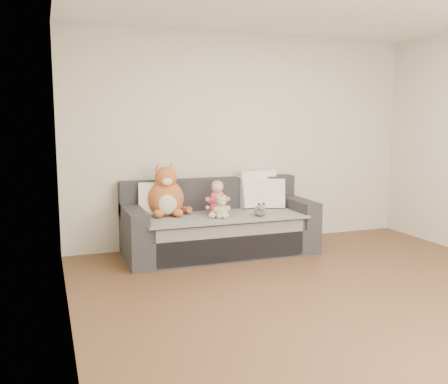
% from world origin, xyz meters
% --- Properties ---
extents(room_shell, '(5.00, 5.00, 5.00)m').
position_xyz_m(room_shell, '(0.00, 0.42, 1.30)').
color(room_shell, brown).
rests_on(room_shell, ground).
extents(sofa, '(2.20, 0.94, 0.85)m').
position_xyz_m(sofa, '(-0.49, 2.06, 0.31)').
color(sofa, '#28272C').
rests_on(sofa, ground).
extents(cushion_left, '(0.43, 0.26, 0.38)m').
position_xyz_m(cushion_left, '(-1.19, 2.21, 0.66)').
color(cushion_left, silver).
rests_on(cushion_left, sofa).
extents(cushion_right_back, '(0.52, 0.29, 0.47)m').
position_xyz_m(cushion_right_back, '(0.11, 2.30, 0.70)').
color(cushion_right_back, silver).
rests_on(cushion_right_back, sofa).
extents(cushion_right_front, '(0.43, 0.31, 0.37)m').
position_xyz_m(cushion_right_front, '(0.21, 2.19, 0.65)').
color(cushion_right_front, silver).
rests_on(cushion_right_front, sofa).
extents(toddler, '(0.28, 0.41, 0.40)m').
position_xyz_m(toddler, '(-0.53, 1.99, 0.64)').
color(toddler, '#CB476C').
rests_on(toddler, sofa).
extents(plush_cat, '(0.50, 0.42, 0.63)m').
position_xyz_m(plush_cat, '(-1.09, 2.15, 0.70)').
color(plush_cat, '#AA5725').
rests_on(plush_cat, sofa).
extents(teddy_bear, '(0.21, 0.15, 0.26)m').
position_xyz_m(teddy_bear, '(-0.55, 1.80, 0.58)').
color(teddy_bear, tan).
rests_on(teddy_bear, sofa).
extents(plush_cow, '(0.13, 0.20, 0.16)m').
position_xyz_m(plush_cow, '(-0.11, 1.73, 0.54)').
color(plush_cow, white).
rests_on(plush_cow, sofa).
extents(sippy_cup, '(0.10, 0.07, 0.11)m').
position_xyz_m(sippy_cup, '(-0.51, 1.80, 0.53)').
color(sippy_cup, '#593695').
rests_on(sippy_cup, sofa).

